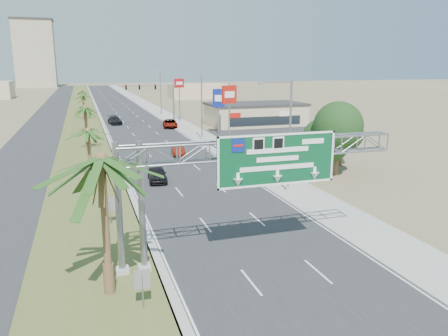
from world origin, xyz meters
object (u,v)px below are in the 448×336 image
store_building (255,115)px  pole_sign_red_far (179,87)px  sign_gantry (249,159)px  palm_near (101,160)px  car_right_lane (170,124)px  car_mid_lane (178,149)px  car_far (115,120)px  car_left_lane (157,174)px  pole_sign_red_near (229,98)px  pole_sign_blue (219,100)px  signal_mast (163,100)px

store_building → pole_sign_red_far: pole_sign_red_far is taller
sign_gantry → palm_near: 8.41m
car_right_lane → pole_sign_red_far: pole_sign_red_far is taller
car_mid_lane → car_far: car_far is taller
car_left_lane → car_mid_lane: 13.39m
store_building → pole_sign_red_near: pole_sign_red_near is taller
car_mid_lane → car_far: size_ratio=0.82×
car_far → pole_sign_blue: 24.53m
car_mid_lane → store_building: bearing=56.4°
car_mid_lane → pole_sign_blue: (10.39, 15.62, 4.97)m
pole_sign_blue → pole_sign_red_far: pole_sign_red_far is taller
sign_gantry → car_right_lane: 58.10m
car_left_lane → palm_near: bearing=-100.4°
car_left_lane → pole_sign_blue: (15.15, 28.14, 4.93)m
car_mid_lane → pole_sign_red_far: (7.86, 34.66, 6.33)m
store_building → pole_sign_red_far: 17.16m
car_mid_lane → pole_sign_blue: bearing=63.1°
car_left_lane → pole_sign_red_far: pole_sign_red_far is taller
signal_mast → car_right_lane: bearing=-85.9°
palm_near → car_right_lane: bearing=76.1°
signal_mast → pole_sign_red_near: pole_sign_red_near is taller
palm_near → car_left_lane: bearing=74.4°
pole_sign_red_far → store_building: bearing=-39.6°
palm_near → car_far: size_ratio=1.59×
car_mid_lane → sign_gantry: bearing=-87.9°
palm_near → car_mid_lane: bearing=72.4°
car_right_lane → store_building: bearing=2.5°
sign_gantry → pole_sign_red_far: (10.42, 66.53, 0.98)m
pole_sign_blue → store_building: bearing=40.3°
signal_mast → car_left_lane: size_ratio=2.34×
signal_mast → pole_sign_red_near: bearing=-82.4°
car_left_lane → store_building: bearing=60.7°
car_far → pole_sign_red_far: size_ratio=0.59×
signal_mast → car_mid_lane: (-3.67, -30.17, -4.14)m
pole_sign_red_far → sign_gantry: bearing=-98.9°
sign_gantry → signal_mast: size_ratio=1.63×
sign_gantry → car_mid_lane: bearing=85.4°
palm_near → store_building: palm_near is taller
car_mid_lane → pole_sign_red_far: size_ratio=0.49×
car_far → pole_sign_blue: size_ratio=0.69×
car_mid_lane → car_far: (-5.44, 33.71, 0.05)m
sign_gantry → pole_sign_red_near: 34.90m
car_right_lane → pole_sign_blue: bearing=-49.9°
sign_gantry → pole_sign_blue: size_ratio=2.18×
car_right_lane → pole_sign_blue: pole_sign_blue is taller
store_building → car_left_lane: 44.58m
sign_gantry → store_building: bearing=67.6°
sign_gantry → store_building: (23.06, 56.07, -4.06)m
palm_near → car_mid_lane: 35.99m
palm_near → car_mid_lane: palm_near is taller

